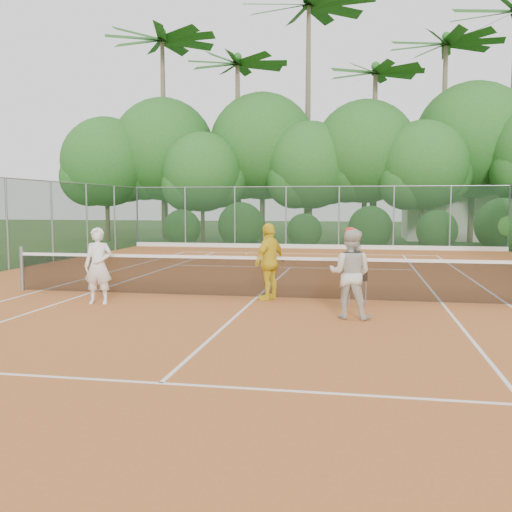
{
  "coord_description": "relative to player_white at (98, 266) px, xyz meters",
  "views": [
    {
      "loc": [
        2.35,
        -12.78,
        2.18
      ],
      "look_at": [
        0.21,
        -1.2,
        1.1
      ],
      "focal_mm": 40.0,
      "sensor_mm": 36.0,
      "label": 1
    }
  ],
  "objects": [
    {
      "name": "clay_court",
      "position": [
        3.22,
        1.37,
        -0.84
      ],
      "size": [
        18.0,
        36.0,
        0.02
      ],
      "primitive_type": "cube",
      "color": "#B46129",
      "rests_on": "ground"
    },
    {
      "name": "fence_back",
      "position": [
        3.22,
        16.37,
        0.67
      ],
      "size": [
        18.07,
        0.07,
        3.0
      ],
      "color": "#19381E",
      "rests_on": "clay_court"
    },
    {
      "name": "player_yellow",
      "position": [
        3.56,
        1.17,
        0.04
      ],
      "size": [
        0.82,
        1.1,
        1.73
      ],
      "primitive_type": "imported",
      "rotation": [
        0.0,
        0.0,
        -2.02
      ],
      "color": "yellow",
      "rests_on": "clay_court"
    },
    {
      "name": "stray_ball_b",
      "position": [
        5.02,
        13.03,
        -0.79
      ],
      "size": [
        0.07,
        0.07,
        0.07
      ],
      "primitive_type": "sphere",
      "color": "yellow",
      "rests_on": "clay_court"
    },
    {
      "name": "player_center_grp",
      "position": [
        5.38,
        -0.61,
        0.03
      ],
      "size": [
        0.93,
        0.79,
        1.73
      ],
      "color": "beige",
      "rests_on": "clay_court"
    },
    {
      "name": "player_white",
      "position": [
        0.0,
        0.0,
        0.0
      ],
      "size": [
        0.65,
        0.47,
        1.65
      ],
      "primitive_type": "imported",
      "rotation": [
        0.0,
        0.0,
        0.13
      ],
      "color": "white",
      "rests_on": "clay_court"
    },
    {
      "name": "ground",
      "position": [
        3.22,
        1.37,
        -0.85
      ],
      "size": [
        120.0,
        120.0,
        0.0
      ],
      "primitive_type": "plane",
      "color": "#274619",
      "rests_on": "ground"
    },
    {
      "name": "stray_ball_c",
      "position": [
        5.45,
        10.64,
        -0.79
      ],
      "size": [
        0.07,
        0.07,
        0.07
      ],
      "primitive_type": "sphere",
      "color": "yellow",
      "rests_on": "clay_court"
    },
    {
      "name": "tennis_net",
      "position": [
        3.22,
        1.37,
        -0.32
      ],
      "size": [
        11.97,
        0.1,
        1.1
      ],
      "color": "gray",
      "rests_on": "clay_court"
    },
    {
      "name": "ball_hopper",
      "position": [
        5.52,
        0.72,
        -0.13
      ],
      "size": [
        0.38,
        0.38,
        0.88
      ],
      "rotation": [
        0.0,
        0.0,
        -0.28
      ],
      "color": "gray",
      "rests_on": "clay_court"
    },
    {
      "name": "stray_ball_a",
      "position": [
        0.75,
        12.37,
        -0.79
      ],
      "size": [
        0.07,
        0.07,
        0.07
      ],
      "primitive_type": "sphere",
      "color": "#D1EE37",
      "rests_on": "clay_court"
    },
    {
      "name": "club_building",
      "position": [
        12.22,
        25.37,
        0.65
      ],
      "size": [
        8.0,
        5.0,
        3.0
      ],
      "primitive_type": "cube",
      "color": "beige",
      "rests_on": "ground"
    },
    {
      "name": "court_markings",
      "position": [
        3.22,
        1.37,
        -0.82
      ],
      "size": [
        11.03,
        23.83,
        0.01
      ],
      "color": "white",
      "rests_on": "clay_court"
    },
    {
      "name": "tropical_treeline",
      "position": [
        4.66,
        21.6,
        4.27
      ],
      "size": [
        32.1,
        8.49,
        15.03
      ],
      "color": "brown",
      "rests_on": "ground"
    }
  ]
}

